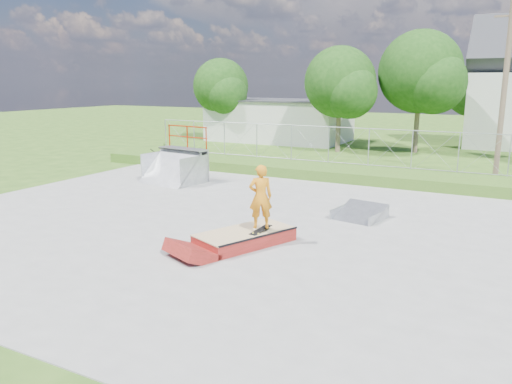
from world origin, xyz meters
TOP-DOWN VIEW (x-y plane):
  - ground at (0.00, 0.00)m, footprint 120.00×120.00m
  - concrete_pad at (0.00, 0.00)m, footprint 20.00×16.00m
  - grass_berm at (0.00, 9.50)m, footprint 24.00×3.00m
  - grind_box at (1.74, -1.28)m, footprint 2.30×3.04m
  - quarter_pipe at (-5.29, 4.82)m, footprint 2.76×2.44m
  - flat_bank_ramp at (3.82, 2.79)m, footprint 1.68×1.76m
  - skateboard at (2.16, -1.15)m, footprint 0.37×0.82m
  - skater at (2.16, -1.15)m, footprint 0.77×0.71m
  - concrete_stairs at (-8.50, 8.70)m, footprint 1.50×1.60m
  - chain_link_fence at (0.00, 10.50)m, footprint 20.00×0.06m
  - utility_building_flat at (-8.00, 22.00)m, footprint 10.00×6.00m
  - utility_pole at (7.50, 12.00)m, footprint 0.24×0.24m
  - tree_left_near at (-1.75, 17.83)m, footprint 4.76×4.48m
  - tree_center at (2.78, 19.81)m, footprint 5.44×5.12m
  - tree_left_far at (-11.77, 19.85)m, footprint 4.42×4.16m
  - tree_back_mid at (5.21, 27.86)m, footprint 4.08×3.84m

SIDE VIEW (x-z plane):
  - ground at x=0.00m, z-range 0.00..0.00m
  - concrete_pad at x=0.00m, z-range 0.00..0.04m
  - grind_box at x=1.74m, z-range 0.00..0.41m
  - flat_bank_ramp at x=3.82m, z-range 0.00..0.44m
  - grass_berm at x=0.00m, z-range 0.00..0.50m
  - concrete_stairs at x=-8.50m, z-range 0.00..0.80m
  - skateboard at x=2.16m, z-range 0.39..0.52m
  - quarter_pipe at x=-5.29m, z-range 0.00..2.48m
  - skater at x=2.16m, z-range 0.45..2.21m
  - chain_link_fence at x=0.00m, z-range 0.50..2.30m
  - utility_building_flat at x=-8.00m, z-range 0.00..3.00m
  - tree_back_mid at x=5.21m, z-range 0.78..6.48m
  - tree_left_far at x=-11.77m, z-range 0.85..7.02m
  - utility_pole at x=7.50m, z-range 0.00..8.00m
  - tree_left_near at x=-1.75m, z-range 0.91..7.56m
  - tree_center at x=2.78m, z-range 1.05..8.65m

